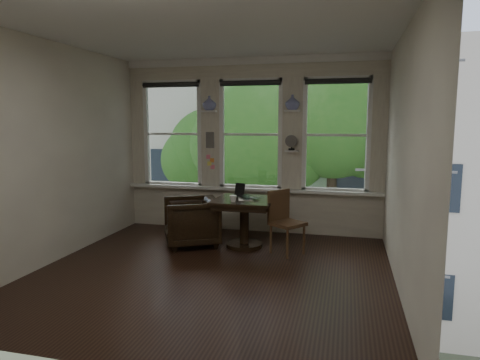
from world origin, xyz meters
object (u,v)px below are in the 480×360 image
(table, at_px, (244,223))
(laptop, at_px, (247,198))
(side_chair_right, at_px, (288,223))
(armchair_left, at_px, (191,222))
(mug, at_px, (233,199))

(table, height_order, laptop, laptop)
(table, xyz_separation_m, side_chair_right, (0.69, -0.19, 0.09))
(table, relative_size, laptop, 2.56)
(side_chair_right, distance_m, laptop, 0.73)
(armchair_left, relative_size, side_chair_right, 0.89)
(table, distance_m, side_chair_right, 0.72)
(table, distance_m, armchair_left, 0.83)
(table, bearing_deg, mug, -111.44)
(side_chair_right, xyz_separation_m, mug, (-0.80, -0.08, 0.34))
(armchair_left, bearing_deg, side_chair_right, 59.64)
(armchair_left, xyz_separation_m, mug, (0.72, -0.16, 0.43))
(laptop, bearing_deg, side_chair_right, 5.11)
(mug, bearing_deg, armchair_left, 167.35)
(armchair_left, distance_m, side_chair_right, 1.52)
(laptop, xyz_separation_m, mug, (-0.16, -0.26, 0.04))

